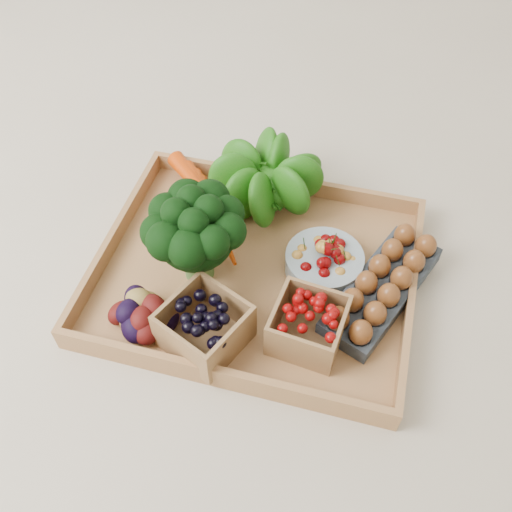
% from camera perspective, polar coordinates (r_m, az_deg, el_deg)
% --- Properties ---
extents(ground, '(4.00, 4.00, 0.00)m').
position_cam_1_polar(ground, '(1.03, 0.00, -2.12)').
color(ground, beige).
rests_on(ground, ground).
extents(tray, '(0.55, 0.45, 0.01)m').
position_cam_1_polar(tray, '(1.02, 0.00, -1.86)').
color(tray, '#B07C4A').
rests_on(tray, ground).
extents(carrots, '(0.23, 0.16, 0.05)m').
position_cam_1_polar(carrots, '(1.10, -4.82, 5.48)').
color(carrots, '#CF3C05').
rests_on(carrots, tray).
extents(lettuce, '(0.14, 0.14, 0.14)m').
position_cam_1_polar(lettuce, '(1.08, 1.42, 8.03)').
color(lettuce, '#0E560D').
rests_on(lettuce, tray).
extents(broccoli, '(0.17, 0.17, 0.13)m').
position_cam_1_polar(broccoli, '(0.97, -5.92, 0.70)').
color(broccoli, black).
rests_on(broccoli, tray).
extents(cherry_bowl, '(0.14, 0.14, 0.04)m').
position_cam_1_polar(cherry_bowl, '(1.01, 6.82, -0.65)').
color(cherry_bowl, '#8C9EA5').
rests_on(cherry_bowl, tray).
extents(egg_carton, '(0.19, 0.28, 0.03)m').
position_cam_1_polar(egg_carton, '(1.00, 12.42, -3.35)').
color(egg_carton, '#343942').
rests_on(egg_carton, tray).
extents(potatoes, '(0.13, 0.13, 0.07)m').
position_cam_1_polar(potatoes, '(0.95, -11.46, -5.16)').
color(potatoes, '#410B0A').
rests_on(potatoes, tray).
extents(punnet_blackberry, '(0.15, 0.15, 0.08)m').
position_cam_1_polar(punnet_blackberry, '(0.91, -5.17, -6.99)').
color(punnet_blackberry, black).
rests_on(punnet_blackberry, tray).
extents(punnet_raspberry, '(0.12, 0.12, 0.08)m').
position_cam_1_polar(punnet_raspberry, '(0.91, 5.23, -6.88)').
color(punnet_raspberry, '#760505').
rests_on(punnet_raspberry, tray).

